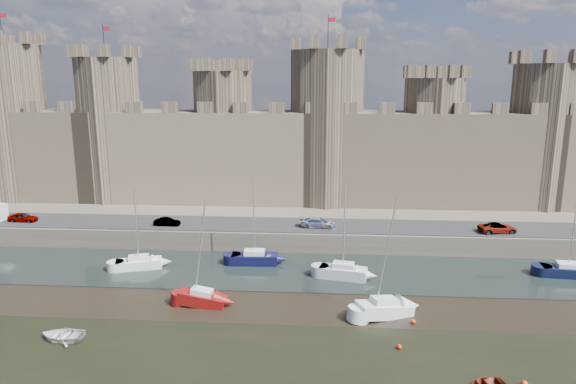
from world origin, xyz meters
name	(u,v)px	position (x,y,z in m)	size (l,w,h in m)	color
water_channel	(308,271)	(0.00, 24.00, 0.04)	(160.00, 12.00, 0.08)	black
quay	(314,192)	(0.00, 60.00, 1.25)	(160.00, 60.00, 2.50)	#4C443A
road	(310,225)	(0.00, 34.00, 2.55)	(160.00, 7.00, 0.10)	black
castle	(309,143)	(-0.64, 48.00, 11.67)	(108.50, 11.00, 29.00)	#42382B
car_0	(23,217)	(-38.72, 33.10, 3.16)	(1.55, 3.85, 1.31)	gray
car_1	(167,222)	(-18.76, 32.55, 3.06)	(1.18, 3.37, 1.11)	gray
car_2	(318,223)	(1.07, 33.08, 3.17)	(1.88, 4.62, 1.34)	gray
car_3	(498,228)	(23.51, 32.42, 3.16)	(2.17, 4.71, 1.31)	gray
sailboat_0	(139,263)	(-19.44, 23.55, 0.76)	(5.46, 3.43, 9.54)	silver
sailboat_1	(255,258)	(-6.33, 25.91, 0.84)	(5.43, 2.27, 10.73)	black
sailboat_2	(343,271)	(3.90, 22.21, 0.86)	(5.43, 3.00, 11.07)	silver
sailboat_3	(568,270)	(28.79, 24.48, 0.77)	(5.80, 2.68, 9.86)	black
sailboat_4	(202,298)	(-9.91, 14.49, 0.77)	(4.68, 2.14, 10.63)	maroon
sailboat_5	(384,308)	(7.36, 13.37, 0.81)	(5.67, 4.03, 11.42)	silver
dinghy_4	(485,384)	(13.28, 2.50, 0.29)	(2.03, 0.59, 2.84)	#651C0B
dinghy_6	(63,335)	(-20.10, 7.12, 0.40)	(2.76, 0.80, 3.86)	silver
buoy_1	(399,347)	(7.94, 7.48, 0.20)	(0.41, 0.41, 0.41)	#FF290B
buoy_3	(413,321)	(9.80, 12.00, 0.22)	(0.45, 0.45, 0.45)	#E83C0A
buoy_5	(524,384)	(16.09, 2.80, 0.24)	(0.49, 0.49, 0.49)	#FC350B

